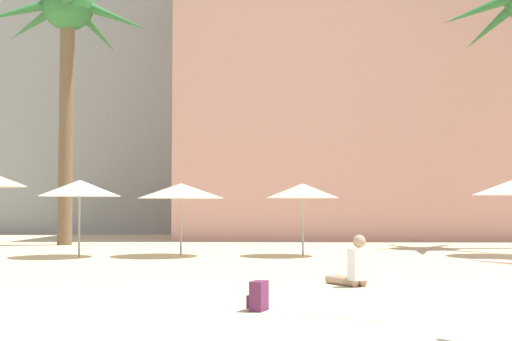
{
  "coord_description": "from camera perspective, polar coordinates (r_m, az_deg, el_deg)",
  "views": [
    {
      "loc": [
        0.4,
        -6.98,
        1.46
      ],
      "look_at": [
        0.05,
        5.24,
        2.11
      ],
      "focal_mm": 48.76,
      "sensor_mm": 36.0,
      "label": 1
    }
  ],
  "objects": [
    {
      "name": "hotel_pink",
      "position": [
        35.28,
        13.66,
        6.63
      ],
      "size": [
        23.56,
        8.76,
        14.63
      ],
      "primitive_type": "cube",
      "color": "#DB9989",
      "rests_on": "ground"
    },
    {
      "name": "hotel_tower_gray",
      "position": [
        44.4,
        -10.54,
        9.73
      ],
      "size": [
        16.69,
        10.64,
        22.42
      ],
      "primitive_type": "cube",
      "color": "gray",
      "rests_on": "ground"
    },
    {
      "name": "palm_tree_left",
      "position": [
        28.66,
        -15.24,
        11.02
      ],
      "size": [
        6.37,
        6.47,
        10.44
      ],
      "color": "brown",
      "rests_on": "ground"
    },
    {
      "name": "cafe_umbrella_1",
      "position": [
        20.87,
        -6.16,
        -1.67
      ],
      "size": [
        2.6,
        2.6,
        2.17
      ],
      "color": "gray",
      "rests_on": "ground"
    },
    {
      "name": "cafe_umbrella_5",
      "position": [
        20.89,
        3.84,
        -1.67
      ],
      "size": [
        2.2,
        2.2,
        2.17
      ],
      "color": "gray",
      "rests_on": "ground"
    },
    {
      "name": "cafe_umbrella_6",
      "position": [
        21.04,
        -14.26,
        -1.42
      ],
      "size": [
        2.41,
        2.41,
        2.25
      ],
      "color": "gray",
      "rests_on": "ground"
    },
    {
      "name": "beach_towel",
      "position": [
        9.77,
        6.1,
        -11.56
      ],
      "size": [
        1.89,
        1.37,
        0.01
      ],
      "primitive_type": "cube",
      "rotation": [
        0.0,
        0.0,
        -0.35
      ],
      "color": "white",
      "rests_on": "ground"
    },
    {
      "name": "backpack",
      "position": [
        9.95,
        0.18,
        -10.29
      ],
      "size": [
        0.32,
        0.34,
        0.42
      ],
      "rotation": [
        0.0,
        0.0,
        2.77
      ],
      "color": "#5C2445",
      "rests_on": "ground"
    },
    {
      "name": "person_far_left",
      "position": [
        13.11,
        8.04,
        -7.91
      ],
      "size": [
        0.82,
        0.97,
        0.95
      ],
      "rotation": [
        0.0,
        0.0,
        2.16
      ],
      "color": "tan",
      "rests_on": "ground"
    }
  ]
}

